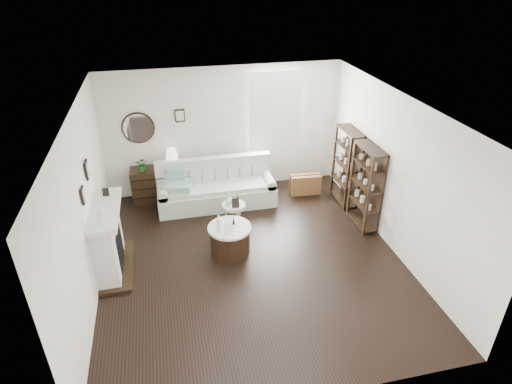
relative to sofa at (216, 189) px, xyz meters
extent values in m
plane|color=black|center=(0.31, -2.07, -0.31)|extent=(5.50, 5.50, 0.00)
plane|color=white|center=(0.31, -2.07, 2.39)|extent=(5.50, 5.50, 0.00)
plane|color=silver|center=(0.31, 0.68, 1.04)|extent=(5.00, 0.00, 5.00)
plane|color=silver|center=(0.31, -4.82, 1.04)|extent=(5.00, 0.00, 5.00)
plane|color=silver|center=(-2.19, -2.07, 1.04)|extent=(0.00, 5.50, 5.50)
plane|color=silver|center=(2.81, -2.07, 1.04)|extent=(0.00, 5.50, 5.50)
cube|color=white|center=(1.41, 0.66, 1.29)|extent=(1.00, 0.02, 1.80)
cube|color=white|center=(1.41, 0.60, 1.29)|extent=(1.15, 0.02, 1.90)
cylinder|color=silver|center=(-1.44, 0.65, 1.24)|extent=(0.60, 0.03, 0.60)
cube|color=black|center=(-0.59, 0.65, 1.44)|extent=(0.20, 0.03, 0.26)
cube|color=silver|center=(-2.02, -1.77, 0.24)|extent=(0.34, 1.20, 1.10)
cube|color=black|center=(-1.99, -1.77, 0.09)|extent=(0.30, 0.65, 0.70)
cube|color=silver|center=(-1.97, -1.77, 0.81)|extent=(0.44, 1.35, 0.08)
cube|color=black|center=(-1.94, -1.77, -0.29)|extent=(0.50, 1.40, 0.05)
cylinder|color=beige|center=(-1.97, -2.22, 0.96)|extent=(0.08, 0.08, 0.22)
cube|color=black|center=(-1.97, -1.37, 0.92)|extent=(0.10, 0.03, 0.14)
cube|color=black|center=(-2.16, -2.12, 1.29)|extent=(0.03, 0.18, 0.24)
cube|color=black|center=(-2.16, -1.47, 1.39)|extent=(0.03, 0.22, 0.28)
cube|color=black|center=(2.64, -0.52, 0.49)|extent=(0.30, 0.80, 1.60)
cylinder|color=tan|center=(2.62, -0.77, 0.21)|extent=(0.08, 0.08, 0.11)
cylinder|color=tan|center=(2.62, -0.52, 0.21)|extent=(0.08, 0.08, 0.11)
cylinder|color=tan|center=(2.62, -0.27, 0.21)|extent=(0.08, 0.08, 0.11)
cylinder|color=tan|center=(2.62, -0.77, 0.61)|extent=(0.08, 0.08, 0.11)
cylinder|color=tan|center=(2.62, -0.52, 0.61)|extent=(0.08, 0.08, 0.11)
cylinder|color=tan|center=(2.62, -0.27, 0.61)|extent=(0.08, 0.08, 0.11)
cylinder|color=tan|center=(2.62, -0.77, 1.01)|extent=(0.08, 0.08, 0.11)
cylinder|color=tan|center=(2.62, -0.52, 1.01)|extent=(0.08, 0.08, 0.11)
cylinder|color=tan|center=(2.62, -0.27, 1.01)|extent=(0.08, 0.08, 0.11)
cube|color=black|center=(2.64, -1.42, 0.49)|extent=(0.30, 0.80, 1.60)
cylinder|color=tan|center=(2.62, -1.67, 0.21)|extent=(0.08, 0.08, 0.11)
cylinder|color=tan|center=(2.62, -1.42, 0.21)|extent=(0.08, 0.08, 0.11)
cylinder|color=tan|center=(2.62, -1.17, 0.21)|extent=(0.08, 0.08, 0.11)
cylinder|color=tan|center=(2.62, -1.67, 0.61)|extent=(0.08, 0.08, 0.11)
cylinder|color=tan|center=(2.62, -1.42, 0.61)|extent=(0.08, 0.08, 0.11)
cylinder|color=tan|center=(2.62, -1.17, 0.61)|extent=(0.08, 0.08, 0.11)
cylinder|color=tan|center=(2.62, -1.67, 1.01)|extent=(0.08, 0.08, 0.11)
cylinder|color=tan|center=(2.62, -1.42, 1.01)|extent=(0.08, 0.08, 0.11)
cylinder|color=tan|center=(2.62, -1.17, 1.01)|extent=(0.08, 0.08, 0.11)
cube|color=beige|center=(0.00, -0.07, -0.12)|extent=(2.41, 0.83, 0.39)
cube|color=beige|center=(0.00, -0.10, 0.13)|extent=(2.09, 0.67, 0.09)
cube|color=beige|center=(0.00, 0.25, 0.26)|extent=(2.41, 0.19, 0.74)
cube|color=beige|center=(-1.09, -0.07, -0.07)|extent=(0.20, 0.79, 0.48)
cube|color=beige|center=(1.09, -0.07, -0.07)|extent=(0.20, 0.79, 0.48)
cube|color=#227E59|center=(-0.79, -0.12, 0.24)|extent=(0.63, 0.56, 0.14)
cube|color=brown|center=(1.96, -0.04, -0.09)|extent=(0.68, 0.27, 0.44)
cube|color=black|center=(-1.16, 0.40, 0.06)|extent=(1.11, 0.46, 0.74)
cube|color=black|center=(-1.16, 0.15, -0.11)|extent=(1.07, 0.01, 0.02)
cube|color=black|center=(-1.16, 0.15, 0.10)|extent=(1.07, 0.01, 0.02)
cube|color=black|center=(-1.16, 0.15, 0.30)|extent=(1.07, 0.01, 0.01)
imported|color=#1C5919|center=(-1.43, 0.35, 0.57)|extent=(0.31, 0.28, 0.29)
cylinder|color=black|center=(-0.01, -1.77, -0.07)|extent=(0.69, 0.69, 0.48)
cylinder|color=beige|center=(-0.01, -1.77, 0.19)|extent=(0.75, 0.75, 0.04)
cylinder|color=white|center=(0.19, -1.06, 0.21)|extent=(0.43, 0.43, 0.03)
cylinder|color=silver|center=(0.19, -1.06, 0.17)|extent=(0.44, 0.44, 0.02)
cylinder|color=silver|center=(0.19, -1.06, -0.06)|extent=(0.03, 0.03, 0.50)
cylinder|color=silver|center=(-0.20, -1.86, 0.37)|extent=(0.07, 0.07, 0.31)
cube|color=white|center=(-0.07, -1.96, 0.31)|extent=(0.15, 0.08, 0.19)
cube|color=black|center=(0.20, -1.17, 0.32)|extent=(0.14, 0.07, 0.18)
camera|label=1|loc=(-0.92, -7.84, 4.27)|focal=30.00mm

